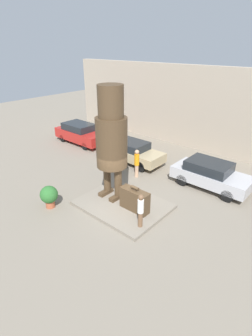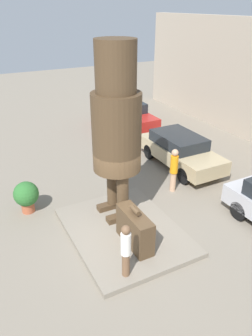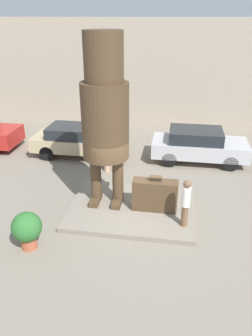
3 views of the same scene
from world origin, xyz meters
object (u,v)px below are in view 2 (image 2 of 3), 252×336
Objects in this scene: statue_figure at (116,122)px; worker_hivis at (174,169)px; giant_suitcase at (135,229)px; planter_pot at (26,195)px; parked_car_red at (126,114)px; parked_car_tan at (180,150)px; tourist at (126,249)px.

worker_hivis is at bearing 102.51° from statue_figure.
planter_pot is (-3.53, -2.45, -0.04)m from giant_suitcase.
worker_hivis reaches higher than parked_car_red.
parked_car_red is at bearing 130.70° from planter_pot.
worker_hivis is at bearing -42.09° from parked_car_tan.
parked_car_red reaches higher than planter_pot.
parked_car_red is at bearing 178.12° from parked_car_tan.
planter_pot is at bearing -160.30° from tourist.
tourist is at bearing -21.88° from statue_figure.
giant_suitcase is (1.73, -0.27, -2.81)m from statue_figure.
statue_figure is 1.28× the size of parked_car_tan.
statue_figure is 3.31m from giant_suitcase.
tourist is at bearing -49.05° from worker_hivis.
statue_figure is at bearing -77.49° from worker_hivis.
statue_figure is at bearing 56.58° from planter_pot.
giant_suitcase is 4.30m from planter_pot.
statue_figure is 3.54× the size of tourist.
tourist is 12.13m from parked_car_red.
worker_hivis is (-3.35, 3.86, -0.07)m from tourist.
statue_figure is 9.57m from parked_car_red.
statue_figure is 4.88× the size of planter_pot.
parked_car_tan is 3.83× the size of planter_pot.
worker_hivis is at bearing 127.64° from giant_suitcase.
statue_figure is 5.61m from parked_car_tan.
giant_suitcase reaches higher than planter_pot.
parked_car_tan is (-2.33, 4.32, -2.72)m from statue_figure.
parked_car_tan is 2.50× the size of worker_hivis.
parked_car_red is (-9.74, 4.78, 0.13)m from giant_suitcase.
giant_suitcase is at bearing -26.12° from parked_car_red.
planter_pot is at bearing -145.19° from giant_suitcase.
parked_car_red is at bearing 153.88° from giant_suitcase.
giant_suitcase is at bearing -48.50° from parked_car_tan.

